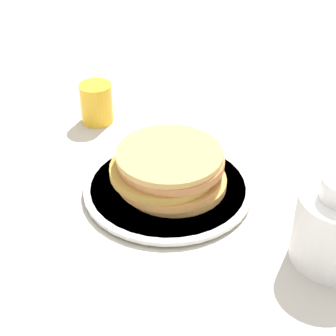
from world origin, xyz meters
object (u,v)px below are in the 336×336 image
(plate, at_px, (168,188))
(cream_jug, at_px, (336,226))
(pancake_stack, at_px, (169,169))
(juice_glass, at_px, (96,103))

(plate, distance_m, cream_jug, 0.28)
(plate, bearing_deg, cream_jug, 70.25)
(plate, xyz_separation_m, pancake_stack, (-0.00, 0.00, 0.04))
(pancake_stack, relative_size, cream_jug, 1.34)
(pancake_stack, height_order, cream_jug, cream_jug)
(pancake_stack, distance_m, cream_jug, 0.28)
(juice_glass, xyz_separation_m, cream_jug, (0.28, 0.45, 0.02))
(cream_jug, bearing_deg, pancake_stack, -109.98)
(juice_glass, bearing_deg, cream_jug, 57.96)
(plate, relative_size, pancake_stack, 1.49)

